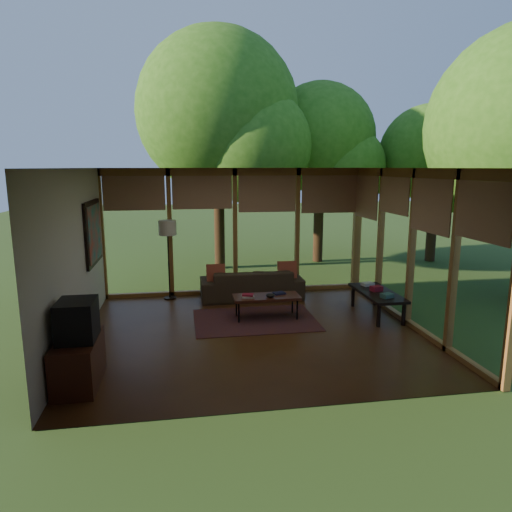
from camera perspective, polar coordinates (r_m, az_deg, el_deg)
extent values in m
plane|color=#572F17|center=(7.73, -0.32, -9.49)|extent=(5.50, 5.50, 0.00)
plane|color=silver|center=(7.24, -0.35, 10.94)|extent=(5.50, 5.50, 0.00)
cube|color=silver|center=(7.46, -21.69, -0.28)|extent=(0.04, 5.00, 2.70)
cube|color=silver|center=(4.98, 4.21, -4.86)|extent=(5.50, 0.04, 2.70)
cube|color=#A06B31|center=(9.82, -2.63, 3.05)|extent=(5.50, 0.12, 2.70)
cube|color=#A06B31|center=(8.25, 18.88, 0.94)|extent=(0.12, 5.00, 2.70)
plane|color=#33501E|center=(17.90, 21.46, 1.52)|extent=(40.00, 40.00, 0.00)
cylinder|color=#382514|center=(12.36, -4.73, 10.70)|extent=(0.28, 0.28, 5.29)
sphere|color=#2A5F15|center=(12.44, -4.84, 17.49)|extent=(4.21, 4.21, 4.21)
cylinder|color=#382514|center=(13.35, 7.85, 8.98)|extent=(0.28, 0.28, 4.51)
sphere|color=#2A5F15|center=(13.37, 8.00, 14.36)|extent=(3.09, 3.09, 3.09)
cylinder|color=#382514|center=(14.05, 20.46, 7.32)|extent=(0.28, 0.28, 3.94)
sphere|color=#2A5F15|center=(14.04, 20.77, 11.78)|extent=(2.78, 2.78, 2.78)
cube|color=maroon|center=(8.31, -0.12, -7.97)|extent=(2.17, 1.54, 0.01)
imported|color=#3D2E1E|center=(9.57, -0.55, -3.51)|extent=(2.12, 0.84, 0.62)
cube|color=maroon|center=(9.38, -5.05, -2.22)|extent=(0.38, 0.20, 0.40)
cube|color=maroon|center=(9.60, 3.92, -1.85)|extent=(0.39, 0.21, 0.41)
cube|color=beige|center=(8.17, -1.03, -5.09)|extent=(0.23, 0.18, 0.03)
cube|color=maroon|center=(8.17, -1.03, -4.89)|extent=(0.23, 0.19, 0.03)
cube|color=black|center=(8.40, 2.90, -4.67)|extent=(0.24, 0.20, 0.03)
ellipsoid|color=black|center=(8.19, 1.80, -4.93)|extent=(0.16, 0.16, 0.07)
cube|color=#4B2114|center=(6.31, -21.29, -12.22)|extent=(0.50, 1.00, 0.60)
cube|color=black|center=(6.12, -21.47, -7.47)|extent=(0.45, 0.55, 0.50)
cube|color=#376157|center=(8.37, 16.06, -4.78)|extent=(0.24, 0.20, 0.07)
cube|color=maroon|center=(8.76, 14.81, -3.95)|extent=(0.23, 0.19, 0.09)
cube|color=beige|center=(9.12, 13.79, -3.42)|extent=(0.25, 0.21, 0.06)
cylinder|color=black|center=(9.79, -10.70, -5.16)|extent=(0.26, 0.26, 0.03)
cylinder|color=black|center=(9.60, -10.86, -0.71)|extent=(0.03, 0.03, 1.52)
cylinder|color=beige|center=(9.49, -11.02, 3.49)|extent=(0.36, 0.36, 0.30)
cube|color=#4B2114|center=(8.29, 1.32, -5.16)|extent=(1.20, 0.50, 0.05)
cylinder|color=black|center=(8.10, -2.16, -7.13)|extent=(0.03, 0.03, 0.38)
cylinder|color=black|center=(8.29, 5.17, -6.73)|extent=(0.03, 0.03, 0.38)
cylinder|color=black|center=(8.44, -2.47, -6.37)|extent=(0.03, 0.03, 0.38)
cylinder|color=black|center=(8.63, 4.57, -6.02)|extent=(0.03, 0.03, 0.38)
cube|color=black|center=(8.74, 14.92, -4.49)|extent=(0.60, 1.40, 0.05)
cube|color=black|center=(8.19, 15.08, -7.22)|extent=(0.05, 0.05, 0.40)
cube|color=black|center=(8.38, 17.97, -6.95)|extent=(0.05, 0.05, 0.40)
cube|color=black|center=(9.24, 12.02, -4.98)|extent=(0.05, 0.05, 0.40)
cube|color=black|center=(9.42, 14.64, -4.80)|extent=(0.05, 0.05, 0.40)
cube|color=black|center=(8.78, -19.70, 2.78)|extent=(0.05, 1.35, 1.15)
cube|color=#1B7879|center=(8.77, -19.51, 2.79)|extent=(0.02, 1.20, 1.00)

